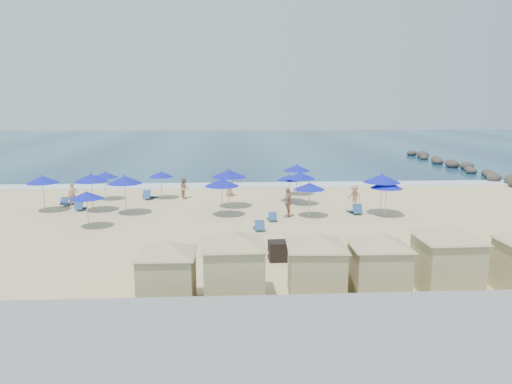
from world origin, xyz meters
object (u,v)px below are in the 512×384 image
umbrella_1 (91,178)px  beachgoer_2 (288,202)px  beachgoer_3 (354,196)px  cabana_2 (317,257)px  umbrella_4 (161,174)px  beachgoer_4 (229,185)px  umbrella_2 (105,175)px  cabana_3 (379,257)px  umbrella_10 (382,178)px  umbrella_13 (87,195)px  umbrella_9 (297,168)px  umbrella_8 (309,186)px  umbrella_6 (222,182)px  umbrella_12 (301,176)px  umbrella_3 (125,180)px  umbrella_11 (387,185)px  umbrella_0 (42,180)px  umbrella_5 (229,173)px  trash_bin (278,251)px  cabana_1 (233,257)px  cabana_4 (448,250)px  beachgoer_0 (73,195)px  beachgoer_1 (184,188)px  umbrella_7 (289,178)px  cabana_0 (167,265)px

umbrella_1 → beachgoer_2: bearing=-10.1°
beachgoer_3 → cabana_2: bearing=-60.5°
umbrella_4 → beachgoer_3: bearing=-15.8°
beachgoer_4 → umbrella_2: bearing=114.2°
cabana_3 → umbrella_10: (4.20, 13.38, 0.83)m
umbrella_2 → umbrella_13: bearing=-83.5°
umbrella_4 → umbrella_9: umbrella_9 is taller
umbrella_8 → beachgoer_3: 4.68m
umbrella_6 → beachgoer_2: 4.36m
beachgoer_4 → umbrella_12: bearing=-108.0°
umbrella_3 → umbrella_11: 16.68m
umbrella_10 → umbrella_0: bearing=174.4°
umbrella_0 → umbrella_3: size_ratio=0.95×
umbrella_5 → beachgoer_3: bearing=-3.0°
umbrella_3 → cabana_2: bearing=-55.8°
cabana_3 → umbrella_9: (-0.28, 20.50, 0.58)m
umbrella_3 → beachgoer_2: (10.40, -1.35, -1.33)m
trash_bin → beachgoer_4: (-2.19, 15.87, 0.45)m
cabana_1 → cabana_4: cabana_1 is taller
cabana_1 → umbrella_11: cabana_1 is taller
umbrella_13 → beachgoer_4: size_ratio=1.25×
cabana_1 → umbrella_0: (-12.36, 15.67, 0.48)m
beachgoer_3 → umbrella_9: bearing=173.8°
umbrella_0 → umbrella_12: umbrella_0 is taller
umbrella_9 → umbrella_10: bearing=-57.8°
umbrella_8 → beachgoer_4: umbrella_8 is taller
umbrella_10 → cabana_2: bearing=-116.1°
umbrella_2 → beachgoer_0: bearing=-124.8°
umbrella_8 → umbrella_10: (4.72, 0.37, 0.40)m
umbrella_0 → beachgoer_1: size_ratio=1.56×
umbrella_8 → umbrella_7: bearing=97.8°
cabana_2 → umbrella_8: (1.85, 13.03, 0.41)m
beachgoer_4 → umbrella_13: bearing=156.7°
umbrella_2 → cabana_1: bearing=-64.7°
umbrella_3 → cabana_3: bearing=-49.8°
umbrella_2 → umbrella_8: size_ratio=0.95×
beachgoer_2 → beachgoer_4: beachgoer_2 is taller
cabana_3 → umbrella_10: umbrella_10 is taller
umbrella_12 → beachgoer_1: 8.93m
cabana_2 → cabana_3: 2.36m
umbrella_5 → umbrella_3: bearing=-165.6°
cabana_3 → beachgoer_3: 16.06m
umbrella_9 → cabana_3: bearing=-89.2°
umbrella_10 → umbrella_13: bearing=-172.5°
cabana_3 → umbrella_13: size_ratio=1.93×
cabana_1 → umbrella_8: 14.03m
cabana_0 → umbrella_1: cabana_0 is taller
umbrella_0 → umbrella_4: bearing=29.4°
umbrella_11 → beachgoer_1: umbrella_11 is taller
beachgoer_0 → beachgoer_1: bearing=8.6°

